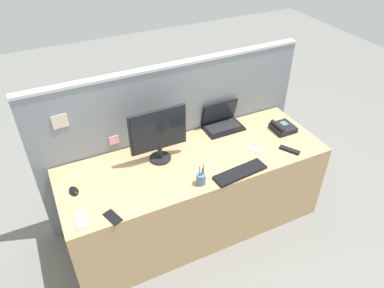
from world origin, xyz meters
TOP-DOWN VIEW (x-y plane):
  - ground_plane at (0.00, 0.00)m, footprint 10.00×10.00m
  - desk at (0.00, 0.00)m, footprint 2.17×0.76m
  - cubicle_divider at (-0.00, 0.42)m, footprint 2.38×0.08m
  - desktop_monitor at (-0.25, 0.13)m, footprint 0.46×0.17m
  - laptop at (0.42, 0.32)m, footprint 0.34×0.23m
  - desk_phone at (0.88, 0.03)m, footprint 0.19×0.19m
  - keyboard_main at (0.24, -0.31)m, footprint 0.44×0.16m
  - computer_mouse_right_hand at (-0.95, 0.04)m, footprint 0.08×0.11m
  - pen_cup at (-0.08, -0.27)m, footprint 0.07×0.07m
  - cell_phone_silver_slab at (-0.96, -0.25)m, footprint 0.08×0.16m
  - cell_phone_white_slab at (0.50, -0.11)m, footprint 0.14×0.14m
  - cell_phone_black_slab at (-0.76, -0.32)m, footprint 0.11×0.15m
  - tv_remote at (0.76, -0.24)m, footprint 0.13×0.17m

SIDE VIEW (x-z plane):
  - ground_plane at x=0.00m, z-range 0.00..0.00m
  - desk at x=0.00m, z-range 0.00..0.75m
  - cubicle_divider at x=0.00m, z-range 0.00..1.40m
  - cell_phone_silver_slab at x=-0.96m, z-range 0.75..0.76m
  - cell_phone_white_slab at x=0.50m, z-range 0.75..0.76m
  - cell_phone_black_slab at x=-0.76m, z-range 0.75..0.76m
  - tv_remote at x=0.76m, z-range 0.75..0.77m
  - keyboard_main at x=0.24m, z-range 0.75..0.77m
  - computer_mouse_right_hand at x=-0.95m, z-range 0.75..0.78m
  - desk_phone at x=0.88m, z-range 0.74..0.82m
  - pen_cup at x=-0.08m, z-range 0.70..0.89m
  - laptop at x=0.42m, z-range 0.69..0.93m
  - desktop_monitor at x=-0.25m, z-range 0.78..1.22m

